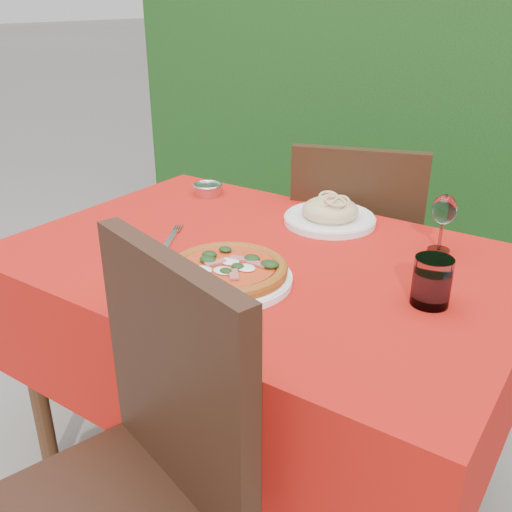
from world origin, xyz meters
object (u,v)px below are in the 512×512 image
Objects in this scene: chair_near at (130,479)px; chair_far at (355,255)px; pasta_plate at (330,214)px; water_glass at (432,284)px; pizza_plate at (228,272)px; fork at (169,242)px; steel_ramekin at (208,190)px; wine_glass at (444,212)px.

chair_near is 1.17m from chair_far.
pasta_plate is 0.50m from water_glass.
chair_near reaches higher than pizza_plate.
fork is 2.44× the size of steel_ramekin.
chair_far is at bearing 91.68° from pizza_plate.
pizza_plate is (0.02, -0.75, 0.24)m from chair_far.
water_glass is (0.41, 0.16, 0.02)m from pizza_plate.
fork is (-0.35, 0.50, 0.20)m from chair_near.
chair_far is 4.33× the size of fork.
pasta_plate is at bearing -0.52° from steel_ramekin.
pasta_plate is (-0.07, 0.87, 0.23)m from chair_near.
wine_glass is (0.26, 0.85, 0.30)m from chair_near.
water_glass is (0.33, 0.57, 0.25)m from chair_near.
steel_ramekin is (-0.77, 0.02, -0.09)m from wine_glass.
pasta_plate is (0.04, -0.29, 0.25)m from chair_far.
pasta_plate reaches higher than pizza_plate.
chair_far is (-0.10, 1.16, -0.02)m from chair_near.
fork is 0.41m from steel_ramekin.
chair_near reaches higher than chair_far.
fork is (-0.67, -0.06, -0.04)m from water_glass.
pizza_plate is (-0.08, 0.41, 0.22)m from chair_near.
wine_glass is at bearing 89.95° from chair_near.
chair_far is 3.03× the size of pizza_plate.
chair_near reaches higher than fork.
wine_glass reaches higher than steel_ramekin.
water_glass is (0.39, -0.30, 0.02)m from pasta_plate.
chair_near reaches higher than pasta_plate.
steel_ramekin is at bearing 179.48° from pasta_plate.
pizza_plate is at bearing 118.02° from chair_near.
chair_near is 10.98× the size of steel_ramekin.
water_glass reaches higher than steel_ramekin.
fork is at bearing -127.41° from pasta_plate.
wine_glass is 1.73× the size of steel_ramekin.
chair_far is 0.78m from water_glass.
pasta_plate is at bearing 142.32° from water_glass.
chair_far reaches higher than pasta_plate.
pasta_plate is 0.33m from wine_glass.
pasta_plate is 1.73× the size of wine_glass.
water_glass is 0.70× the size of wine_glass.
water_glass is 0.49× the size of fork.
chair_near reaches higher than water_glass.
wine_glass reaches higher than fork.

